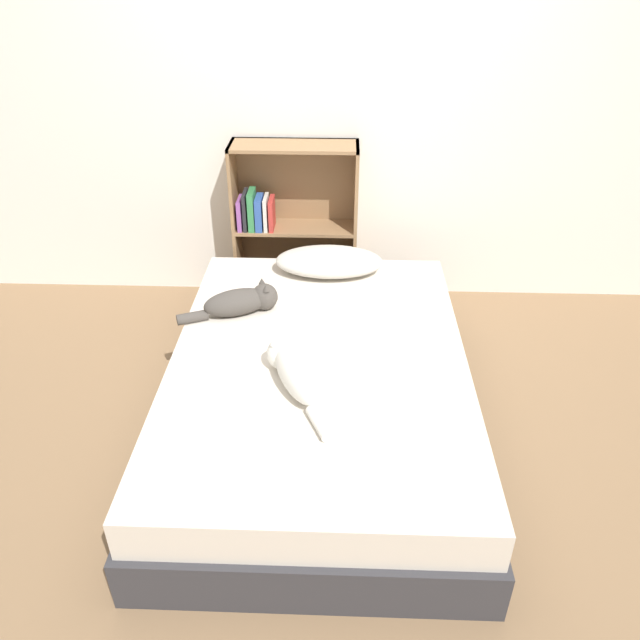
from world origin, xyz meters
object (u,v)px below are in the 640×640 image
(bed, at_px, (319,392))
(bookshelf, at_px, (291,222))
(cat_dark, at_px, (242,301))
(cat_light, at_px, (293,369))
(pillow, at_px, (329,261))

(bed, distance_m, bookshelf, 1.32)
(bed, bearing_deg, cat_dark, 137.42)
(bed, height_order, bookshelf, bookshelf)
(cat_dark, xyz_separation_m, bookshelf, (0.18, 0.88, 0.05))
(cat_dark, bearing_deg, bed, -65.46)
(cat_dark, bearing_deg, cat_light, -85.47)
(bed, xyz_separation_m, pillow, (0.03, 0.82, 0.28))
(pillow, distance_m, bookshelf, 0.50)
(bed, relative_size, pillow, 3.35)
(bed, bearing_deg, cat_light, -116.40)
(bed, distance_m, cat_dark, 0.61)
(pillow, relative_size, cat_light, 1.08)
(bed, relative_size, cat_light, 3.63)
(bed, relative_size, cat_dark, 4.10)
(cat_dark, distance_m, bookshelf, 0.90)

